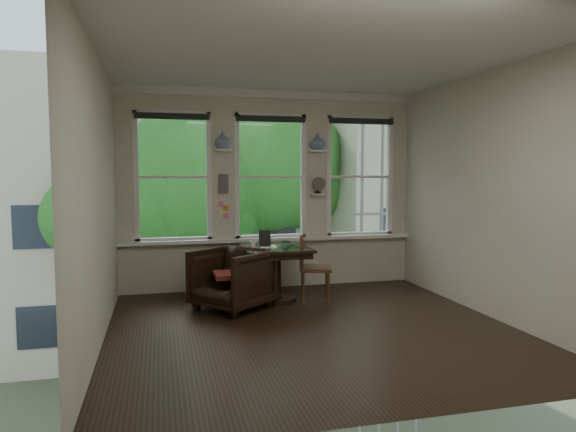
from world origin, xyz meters
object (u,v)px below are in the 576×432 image
object	(u,v)px
armchair_left	(232,279)
mug	(253,244)
table	(276,274)
laptop	(292,245)
side_chair_right	(315,268)

from	to	relation	value
armchair_left	mug	bearing A→B (deg)	88.35
table	laptop	distance (m)	0.45
table	laptop	size ratio (longest dim) A/B	2.46
side_chair_right	laptop	size ratio (longest dim) A/B	2.51
mug	laptop	bearing A→B (deg)	6.36
table	laptop	xyz separation A→B (m)	(0.23, 0.04, 0.39)
armchair_left	mug	world-z (taller)	mug
mug	table	bearing A→B (deg)	4.38
table	mug	size ratio (longest dim) A/B	8.46
armchair_left	laptop	distance (m)	1.00
armchair_left	side_chair_right	distance (m)	1.19
table	mug	distance (m)	0.53
side_chair_right	armchair_left	bearing A→B (deg)	111.52
table	laptop	world-z (taller)	laptop
armchair_left	side_chair_right	xyz separation A→B (m)	(1.17, 0.16, 0.07)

